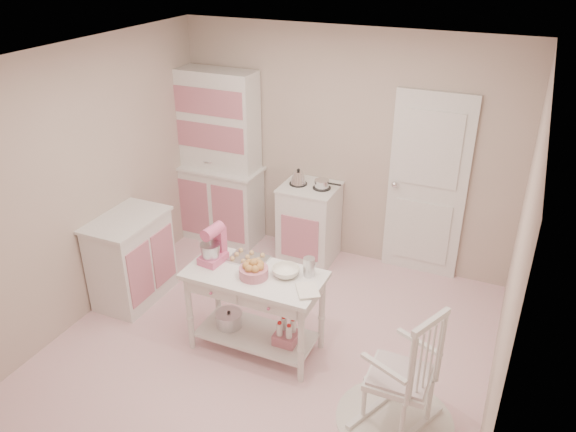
# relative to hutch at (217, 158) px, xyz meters

# --- Properties ---
(room_shell) EXTENTS (3.84, 3.84, 2.62)m
(room_shell) POSITION_rel_hutch_xyz_m (1.48, -1.66, 0.61)
(room_shell) COLOR pink
(room_shell) RESTS_ON ground
(door) EXTENTS (0.82, 0.05, 2.04)m
(door) POSITION_rel_hutch_xyz_m (2.43, 0.21, -0.02)
(door) COLOR white
(door) RESTS_ON ground
(hutch) EXTENTS (1.06, 0.50, 2.08)m
(hutch) POSITION_rel_hutch_xyz_m (0.00, 0.00, 0.00)
(hutch) COLOR white
(hutch) RESTS_ON ground
(stove) EXTENTS (0.62, 0.57, 0.92)m
(stove) POSITION_rel_hutch_xyz_m (1.20, -0.05, -0.58)
(stove) COLOR white
(stove) RESTS_ON ground
(base_cabinet) EXTENTS (0.54, 0.84, 0.92)m
(base_cabinet) POSITION_rel_hutch_xyz_m (-0.15, -1.52, -0.58)
(base_cabinet) COLOR white
(base_cabinet) RESTS_ON ground
(lace_rug) EXTENTS (0.92, 0.92, 0.01)m
(lace_rug) POSITION_rel_hutch_xyz_m (2.75, -2.07, -1.03)
(lace_rug) COLOR white
(lace_rug) RESTS_ON ground
(rocking_chair) EXTENTS (0.73, 0.85, 1.10)m
(rocking_chair) POSITION_rel_hutch_xyz_m (2.75, -2.07, -0.49)
(rocking_chair) COLOR white
(rocking_chair) RESTS_ON ground
(work_table) EXTENTS (1.20, 0.60, 0.80)m
(work_table) POSITION_rel_hutch_xyz_m (1.36, -1.72, -0.64)
(work_table) COLOR white
(work_table) RESTS_ON ground
(stand_mixer) EXTENTS (0.23, 0.30, 0.34)m
(stand_mixer) POSITION_rel_hutch_xyz_m (0.94, -1.70, -0.07)
(stand_mixer) COLOR #D75B87
(stand_mixer) RESTS_ON work_table
(cookie_tray) EXTENTS (0.34, 0.24, 0.02)m
(cookie_tray) POSITION_rel_hutch_xyz_m (1.21, -1.54, -0.23)
(cookie_tray) COLOR silver
(cookie_tray) RESTS_ON work_table
(bread_basket) EXTENTS (0.25, 0.25, 0.09)m
(bread_basket) POSITION_rel_hutch_xyz_m (1.38, -1.77, -0.19)
(bread_basket) COLOR #C57184
(bread_basket) RESTS_ON work_table
(mixing_bowl) EXTENTS (0.24, 0.24, 0.07)m
(mixing_bowl) POSITION_rel_hutch_xyz_m (1.62, -1.64, -0.20)
(mixing_bowl) COLOR white
(mixing_bowl) RESTS_ON work_table
(metal_pitcher) EXTENTS (0.10, 0.10, 0.17)m
(metal_pitcher) POSITION_rel_hutch_xyz_m (1.80, -1.56, -0.16)
(metal_pitcher) COLOR silver
(metal_pitcher) RESTS_ON work_table
(recipe_book) EXTENTS (0.27, 0.29, 0.02)m
(recipe_book) POSITION_rel_hutch_xyz_m (1.81, -1.84, -0.23)
(recipe_book) COLOR white
(recipe_book) RESTS_ON work_table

